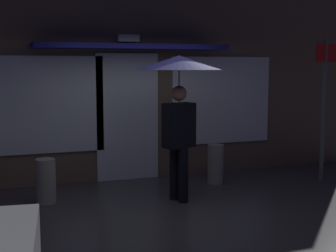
{
  "coord_description": "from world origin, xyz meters",
  "views": [
    {
      "loc": [
        -2.2,
        -5.95,
        1.99
      ],
      "look_at": [
        0.17,
        0.58,
        1.12
      ],
      "focal_mm": 51.95,
      "sensor_mm": 36.0,
      "label": 1
    }
  ],
  "objects_px": {
    "person_with_umbrella": "(179,84)",
    "sidewalk_bollard": "(216,164)",
    "street_sign_post": "(324,101)",
    "sidewalk_bollard_2": "(46,181)"
  },
  "relations": [
    {
      "from": "person_with_umbrella",
      "to": "sidewalk_bollard",
      "type": "xyz_separation_m",
      "value": [
        0.98,
        0.8,
        -1.4
      ]
    },
    {
      "from": "street_sign_post",
      "to": "sidewalk_bollard_2",
      "type": "height_order",
      "value": "street_sign_post"
    },
    {
      "from": "sidewalk_bollard",
      "to": "sidewalk_bollard_2",
      "type": "height_order",
      "value": "sidewalk_bollard"
    },
    {
      "from": "person_with_umbrella",
      "to": "sidewalk_bollard_2",
      "type": "height_order",
      "value": "person_with_umbrella"
    },
    {
      "from": "street_sign_post",
      "to": "sidewalk_bollard_2",
      "type": "xyz_separation_m",
      "value": [
        -4.61,
        0.27,
        -1.06
      ]
    },
    {
      "from": "person_with_umbrella",
      "to": "street_sign_post",
      "type": "bearing_deg",
      "value": -12.65
    },
    {
      "from": "person_with_umbrella",
      "to": "sidewalk_bollard",
      "type": "distance_m",
      "value": 1.89
    },
    {
      "from": "street_sign_post",
      "to": "sidewalk_bollard",
      "type": "height_order",
      "value": "street_sign_post"
    },
    {
      "from": "person_with_umbrella",
      "to": "sidewalk_bollard",
      "type": "relative_size",
      "value": 3.22
    },
    {
      "from": "sidewalk_bollard",
      "to": "sidewalk_bollard_2",
      "type": "distance_m",
      "value": 2.85
    }
  ]
}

